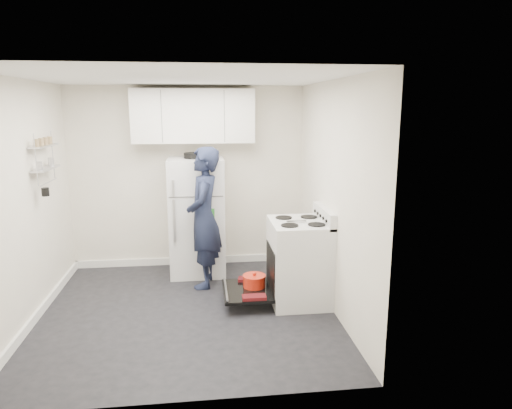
{
  "coord_description": "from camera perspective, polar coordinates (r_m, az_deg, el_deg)",
  "views": [
    {
      "loc": [
        0.18,
        -4.75,
        2.21
      ],
      "look_at": [
        0.84,
        0.66,
        1.05
      ],
      "focal_mm": 32.0,
      "sensor_mm": 36.0,
      "label": 1
    }
  ],
  "objects": [
    {
      "name": "wall_shelf_rack",
      "position": [
        5.53,
        -24.91,
        5.37
      ],
      "size": [
        0.14,
        0.6,
        0.61
      ],
      "color": "#B2B2B7",
      "rests_on": "room"
    },
    {
      "name": "open_oven_door",
      "position": [
        5.35,
        -0.77,
        -10.25
      ],
      "size": [
        0.55,
        0.7,
        0.22
      ],
      "color": "black",
      "rests_on": "ground"
    },
    {
      "name": "person",
      "position": [
        5.67,
        -6.52,
        -1.66
      ],
      "size": [
        0.5,
        0.69,
        1.75
      ],
      "primitive_type": "imported",
      "rotation": [
        0.0,
        0.0,
        -1.7
      ],
      "color": "#181E35",
      "rests_on": "ground"
    },
    {
      "name": "refrigerator",
      "position": [
        6.16,
        -7.39,
        -1.41
      ],
      "size": [
        0.72,
        0.74,
        1.63
      ],
      "color": "silver",
      "rests_on": "ground"
    },
    {
      "name": "upper_cabinets",
      "position": [
        6.18,
        -7.83,
        10.9
      ],
      "size": [
        1.6,
        0.33,
        0.7
      ],
      "primitive_type": "cube",
      "color": "silver",
      "rests_on": "room"
    },
    {
      "name": "room",
      "position": [
        4.88,
        -9.25,
        0.02
      ],
      "size": [
        3.21,
        3.21,
        2.51
      ],
      "color": "black",
      "rests_on": "ground"
    },
    {
      "name": "electric_range",
      "position": [
        5.31,
        5.25,
        -7.18
      ],
      "size": [
        0.66,
        0.76,
        1.1
      ],
      "color": "silver",
      "rests_on": "ground"
    }
  ]
}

